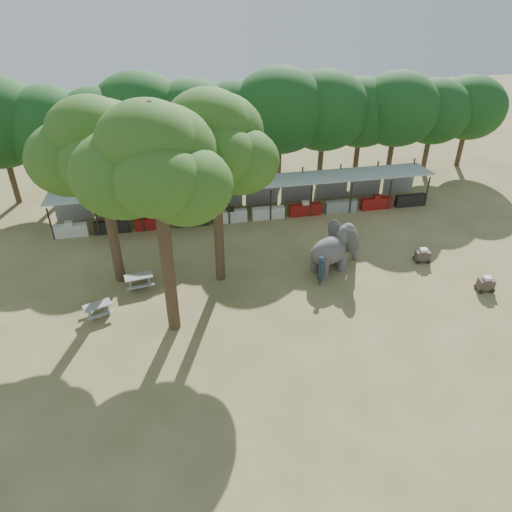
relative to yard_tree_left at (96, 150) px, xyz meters
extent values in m
plane|color=brown|center=(9.13, -7.19, -8.20)|extent=(100.00, 100.00, 0.00)
cube|color=#A1A4A9|center=(9.13, 6.81, -5.70)|extent=(28.00, 2.99, 0.39)
cylinder|color=#2D2319|center=(-3.47, 5.46, -7.00)|extent=(0.12, 0.12, 2.40)
cylinder|color=#2D2319|center=(-3.47, 8.16, -6.80)|extent=(0.12, 0.12, 2.80)
cube|color=silver|center=(-3.47, 5.71, -7.75)|extent=(2.38, 0.50, 0.90)
cube|color=gray|center=(-3.47, 8.11, -7.20)|extent=(2.52, 0.12, 2.00)
cylinder|color=#2D2319|center=(-0.67, 5.46, -7.00)|extent=(0.12, 0.12, 2.40)
cylinder|color=#2D2319|center=(-0.67, 8.16, -6.80)|extent=(0.12, 0.12, 2.80)
cube|color=black|center=(-0.67, 5.71, -7.75)|extent=(2.38, 0.50, 0.90)
cube|color=gray|center=(-0.67, 8.11, -7.20)|extent=(2.52, 0.12, 2.00)
cylinder|color=#2D2319|center=(2.13, 5.46, -7.00)|extent=(0.12, 0.12, 2.40)
cylinder|color=#2D2319|center=(2.13, 8.16, -6.80)|extent=(0.12, 0.12, 2.80)
cube|color=maroon|center=(2.13, 5.71, -7.75)|extent=(2.38, 0.50, 0.90)
cube|color=gray|center=(2.13, 8.11, -7.20)|extent=(2.52, 0.12, 2.00)
cylinder|color=#2D2319|center=(4.93, 5.46, -7.00)|extent=(0.12, 0.12, 2.40)
cylinder|color=#2D2319|center=(4.93, 8.16, -6.80)|extent=(0.12, 0.12, 2.80)
cube|color=black|center=(4.93, 5.71, -7.75)|extent=(2.38, 0.50, 0.90)
cube|color=gray|center=(4.93, 8.11, -7.20)|extent=(2.52, 0.12, 2.00)
cylinder|color=#2D2319|center=(7.73, 5.46, -7.00)|extent=(0.12, 0.12, 2.40)
cylinder|color=#2D2319|center=(7.73, 8.16, -6.80)|extent=(0.12, 0.12, 2.80)
cube|color=silver|center=(7.73, 5.71, -7.75)|extent=(2.38, 0.50, 0.90)
cube|color=gray|center=(7.73, 8.11, -7.20)|extent=(2.52, 0.12, 2.00)
cylinder|color=#2D2319|center=(10.53, 5.46, -7.00)|extent=(0.12, 0.12, 2.40)
cylinder|color=#2D2319|center=(10.53, 8.16, -6.80)|extent=(0.12, 0.12, 2.80)
cube|color=silver|center=(10.53, 5.71, -7.75)|extent=(2.38, 0.50, 0.90)
cube|color=gray|center=(10.53, 8.11, -7.20)|extent=(2.52, 0.12, 2.00)
cylinder|color=#2D2319|center=(13.33, 5.46, -7.00)|extent=(0.12, 0.12, 2.40)
cylinder|color=#2D2319|center=(13.33, 8.16, -6.80)|extent=(0.12, 0.12, 2.80)
cube|color=maroon|center=(13.33, 5.71, -7.75)|extent=(2.38, 0.50, 0.90)
cube|color=gray|center=(13.33, 8.11, -7.20)|extent=(2.52, 0.12, 2.00)
cylinder|color=#2D2319|center=(16.13, 5.46, -7.00)|extent=(0.12, 0.12, 2.40)
cylinder|color=#2D2319|center=(16.13, 8.16, -6.80)|extent=(0.12, 0.12, 2.80)
cube|color=gray|center=(16.13, 5.71, -7.75)|extent=(2.38, 0.50, 0.90)
cube|color=gray|center=(16.13, 8.11, -7.20)|extent=(2.52, 0.12, 2.00)
cylinder|color=#2D2319|center=(18.93, 5.46, -7.00)|extent=(0.12, 0.12, 2.40)
cylinder|color=#2D2319|center=(18.93, 8.16, -6.80)|extent=(0.12, 0.12, 2.80)
cube|color=maroon|center=(18.93, 5.71, -7.75)|extent=(2.38, 0.50, 0.90)
cube|color=gray|center=(18.93, 8.11, -7.20)|extent=(2.52, 0.12, 2.00)
cylinder|color=#2D2319|center=(21.73, 5.46, -7.00)|extent=(0.12, 0.12, 2.40)
cylinder|color=#2D2319|center=(21.73, 8.16, -6.80)|extent=(0.12, 0.12, 2.80)
cube|color=black|center=(21.73, 5.71, -7.75)|extent=(2.38, 0.50, 0.90)
cube|color=gray|center=(21.73, 8.11, -7.20)|extent=(2.52, 0.12, 2.00)
cylinder|color=#332316|center=(0.13, -0.19, -3.60)|extent=(0.60, 0.60, 9.20)
cone|color=#332316|center=(0.13, -0.19, 1.00)|extent=(0.57, 0.57, 2.88)
ellipsoid|color=#234C14|center=(-1.27, 0.11, -0.38)|extent=(4.80, 4.80, 3.94)
ellipsoid|color=#234C14|center=(1.33, -0.79, -0.78)|extent=(4.20, 4.20, 3.44)
ellipsoid|color=#234C14|center=(0.33, 0.91, 0.22)|extent=(5.20, 5.20, 4.26)
ellipsoid|color=#234C14|center=(0.13, -1.49, -0.08)|extent=(3.80, 3.80, 3.12)
ellipsoid|color=#234C14|center=(-0.17, 0.01, 1.02)|extent=(4.40, 4.40, 3.61)
cylinder|color=#332316|center=(3.13, -5.19, -3.00)|extent=(0.64, 0.64, 10.40)
cone|color=#332316|center=(3.13, -5.19, 2.20)|extent=(0.61, 0.61, 3.25)
ellipsoid|color=#234C14|center=(1.73, -4.89, 0.64)|extent=(4.80, 4.80, 3.94)
ellipsoid|color=#234C14|center=(4.33, -5.79, 0.24)|extent=(4.20, 4.20, 3.44)
ellipsoid|color=#234C14|center=(3.33, -4.09, 1.24)|extent=(5.20, 5.20, 4.26)
ellipsoid|color=#234C14|center=(3.13, -6.49, 0.94)|extent=(3.80, 3.80, 3.12)
ellipsoid|color=#234C14|center=(2.83, -4.99, 2.04)|extent=(4.40, 4.40, 3.61)
cylinder|color=#332316|center=(6.13, -1.19, -3.40)|extent=(0.56, 0.56, 9.60)
cone|color=#332316|center=(6.13, -1.19, 1.40)|extent=(0.53, 0.53, 3.00)
ellipsoid|color=#234C14|center=(4.73, -0.89, -0.04)|extent=(4.80, 4.80, 3.94)
ellipsoid|color=#234C14|center=(7.33, -1.79, -0.44)|extent=(4.20, 4.20, 3.44)
ellipsoid|color=#234C14|center=(6.33, -0.09, 0.56)|extent=(5.20, 5.20, 4.26)
ellipsoid|color=#234C14|center=(6.13, -2.49, 0.26)|extent=(3.80, 3.80, 3.12)
ellipsoid|color=#234C14|center=(5.83, -0.99, 1.36)|extent=(4.40, 4.40, 3.61)
cylinder|color=#332316|center=(-7.53, 11.81, -6.33)|extent=(0.44, 0.44, 3.74)
ellipsoid|color=#0F3512|center=(-7.53, 11.81, -2.68)|extent=(6.46, 5.95, 5.61)
cylinder|color=#332316|center=(-4.20, 11.81, -6.33)|extent=(0.44, 0.44, 3.74)
ellipsoid|color=#0F3512|center=(-4.20, 11.81, -2.68)|extent=(6.46, 5.95, 5.61)
cylinder|color=#332316|center=(-0.87, 11.81, -6.33)|extent=(0.44, 0.44, 3.74)
ellipsoid|color=#0F3512|center=(-0.87, 11.81, -2.68)|extent=(6.46, 5.95, 5.61)
cylinder|color=#332316|center=(2.47, 11.81, -6.33)|extent=(0.44, 0.44, 3.74)
ellipsoid|color=#0F3512|center=(2.47, 11.81, -2.68)|extent=(6.46, 5.95, 5.61)
cylinder|color=#332316|center=(5.80, 11.81, -6.33)|extent=(0.44, 0.44, 3.74)
ellipsoid|color=#0F3512|center=(5.80, 11.81, -2.68)|extent=(6.46, 5.95, 5.61)
cylinder|color=#332316|center=(9.13, 11.81, -6.33)|extent=(0.44, 0.44, 3.74)
ellipsoid|color=#0F3512|center=(9.13, 11.81, -2.68)|extent=(6.46, 5.95, 5.61)
cylinder|color=#332316|center=(12.47, 11.81, -6.33)|extent=(0.44, 0.44, 3.74)
ellipsoid|color=#0F3512|center=(12.47, 11.81, -2.68)|extent=(6.46, 5.95, 5.61)
cylinder|color=#332316|center=(15.80, 11.81, -6.33)|extent=(0.44, 0.44, 3.74)
ellipsoid|color=#0F3512|center=(15.80, 11.81, -2.68)|extent=(6.46, 5.95, 5.61)
cylinder|color=#332316|center=(19.13, 11.81, -6.33)|extent=(0.44, 0.44, 3.74)
ellipsoid|color=#0F3512|center=(19.13, 11.81, -2.68)|extent=(6.46, 5.95, 5.61)
cylinder|color=#332316|center=(22.47, 11.81, -6.33)|extent=(0.44, 0.44, 3.74)
ellipsoid|color=#0F3512|center=(22.47, 11.81, -2.68)|extent=(6.46, 5.95, 5.61)
cylinder|color=#332316|center=(25.80, 11.81, -6.33)|extent=(0.44, 0.44, 3.74)
ellipsoid|color=#0F3512|center=(25.80, 11.81, -2.68)|extent=(6.46, 5.95, 5.61)
cylinder|color=#332316|center=(29.13, 11.81, -6.33)|extent=(0.44, 0.44, 3.74)
ellipsoid|color=#0F3512|center=(29.13, 11.81, -2.68)|extent=(6.46, 5.95, 5.61)
ellipsoid|color=#464344|center=(12.84, -1.55, -6.80)|extent=(3.07, 2.47, 1.73)
cylinder|color=#464344|center=(12.32, -2.21, -7.48)|extent=(0.81, 0.81, 1.45)
cylinder|color=#464344|center=(12.01, -1.45, -7.48)|extent=(0.81, 0.81, 1.45)
cylinder|color=#464344|center=(13.68, -1.65, -7.48)|extent=(0.81, 0.81, 1.45)
cylinder|color=#464344|center=(13.37, -0.89, -7.48)|extent=(0.81, 0.81, 1.45)
ellipsoid|color=#464344|center=(14.02, -1.06, -6.18)|extent=(1.83, 1.67, 1.61)
ellipsoid|color=#464344|center=(14.09, -1.88, -6.14)|extent=(0.73, 1.31, 1.65)
ellipsoid|color=#464344|center=(13.49, -0.43, -6.14)|extent=(0.73, 1.31, 1.65)
cone|color=#464344|center=(14.74, -0.76, -7.29)|extent=(0.86, 0.86, 1.82)
imported|color=#26384C|center=(11.97, -2.80, -7.27)|extent=(0.63, 0.77, 1.87)
cube|color=gray|center=(-0.91, -3.46, -7.50)|extent=(1.60, 1.13, 0.06)
cube|color=gray|center=(-1.37, -3.62, -7.86)|extent=(0.28, 0.58, 0.68)
cube|color=gray|center=(-0.45, -3.30, -7.86)|extent=(0.28, 0.58, 0.68)
cube|color=gray|center=(-0.73, -3.97, -7.79)|extent=(1.46, 0.71, 0.05)
cube|color=gray|center=(-1.08, -2.95, -7.79)|extent=(1.46, 0.71, 0.05)
cube|color=gray|center=(1.27, -1.20, -7.43)|extent=(1.71, 1.01, 0.06)
cube|color=gray|center=(0.74, -1.29, -7.82)|extent=(0.21, 0.65, 0.75)
cube|color=gray|center=(1.80, -1.11, -7.82)|extent=(0.21, 0.65, 0.75)
cube|color=gray|center=(1.37, -1.78, -7.75)|extent=(1.63, 0.53, 0.05)
cube|color=gray|center=(1.18, -0.62, -7.75)|extent=(1.63, 0.53, 0.05)
cube|color=#382E25|center=(21.26, -5.30, -7.75)|extent=(0.95, 0.62, 0.63)
cylinder|color=black|center=(20.88, -5.57, -8.07)|extent=(0.27, 0.08, 0.27)
cylinder|color=black|center=(21.60, -5.63, -8.07)|extent=(0.27, 0.08, 0.27)
cylinder|color=black|center=(20.93, -4.97, -8.07)|extent=(0.27, 0.08, 0.27)
cylinder|color=black|center=(21.65, -5.04, -8.07)|extent=(0.27, 0.08, 0.27)
cube|color=silver|center=(21.26, -5.30, -7.34)|extent=(0.48, 0.40, 0.23)
cube|color=#382E25|center=(19.03, -1.75, -7.76)|extent=(0.95, 0.64, 0.62)
cylinder|color=black|center=(18.64, -1.99, -8.07)|extent=(0.27, 0.09, 0.27)
cylinder|color=black|center=(19.35, -2.09, -8.07)|extent=(0.27, 0.09, 0.27)
cylinder|color=black|center=(18.72, -1.41, -8.07)|extent=(0.27, 0.09, 0.27)
cylinder|color=black|center=(19.42, -1.50, -8.07)|extent=(0.27, 0.09, 0.27)
cube|color=silver|center=(19.03, -1.75, -7.36)|extent=(0.49, 0.41, 0.22)
camera|label=1|loc=(3.66, -26.00, 9.53)|focal=35.00mm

